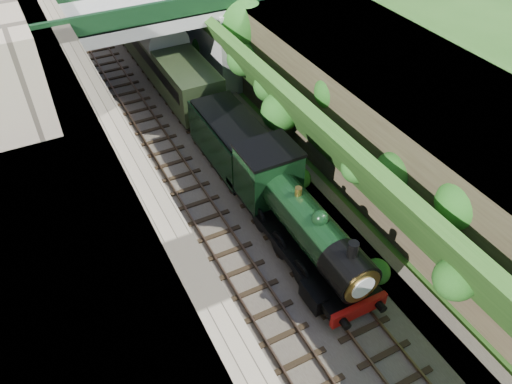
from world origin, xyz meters
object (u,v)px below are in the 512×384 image
road_bridge (160,34)px  tender (231,142)px  locomotive (298,219)px  tree (244,26)px

road_bridge → tender: road_bridge is taller
tender → road_bridge: bearing=91.4°
locomotive → tree: bearing=72.7°
road_bridge → tender: 10.75m
road_bridge → tender: bearing=-88.6°
tree → tender: (-4.71, -7.78, -3.03)m
tree → tender: bearing=-121.2°
tender → locomotive: bearing=-90.0°
tree → locomotive: bearing=-107.3°
locomotive → tender: (-0.00, 7.36, -0.27)m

